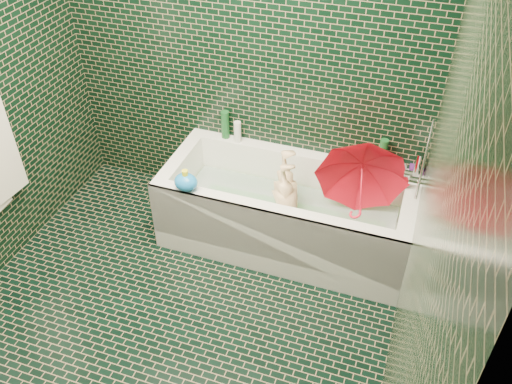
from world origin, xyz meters
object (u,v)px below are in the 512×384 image
(bathtub, at_px, (286,218))
(child, at_px, (288,210))
(bath_toy, at_px, (186,182))
(umbrella, at_px, (361,188))
(rubber_duck, at_px, (365,161))

(bathtub, distance_m, child, 0.10)
(child, height_order, bath_toy, bath_toy)
(child, bearing_deg, bathtub, -143.40)
(child, relative_size, bath_toy, 4.52)
(umbrella, bearing_deg, child, 177.36)
(child, relative_size, rubber_duck, 7.34)
(umbrella, relative_size, bath_toy, 3.09)
(bathtub, relative_size, umbrella, 2.94)
(bathtub, distance_m, rubber_duck, 0.67)
(bathtub, height_order, rubber_duck, rubber_duck)
(umbrella, xyz_separation_m, bath_toy, (-1.07, -0.33, 0.02))
(umbrella, bearing_deg, rubber_duck, 88.77)
(child, bearing_deg, rubber_duck, 117.84)
(rubber_duck, height_order, bath_toy, bath_toy)
(umbrella, distance_m, rubber_duck, 0.31)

